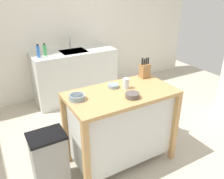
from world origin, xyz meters
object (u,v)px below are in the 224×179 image
object	(u,v)px
kitchen_island	(121,124)
bottle_spray_cleaner	(45,50)
bowl_stoneware_deep	(77,97)
trash_bin	(50,160)
bowl_ceramic_wide	(132,95)
drinking_cup	(126,83)
knife_block	(145,70)
sink_faucet	(70,43)
bottle_dish_soap	(38,51)
bowl_ceramic_small	(113,86)

from	to	relation	value
kitchen_island	bottle_spray_cleaner	bearing A→B (deg)	100.04
bowl_stoneware_deep	trash_bin	xyz separation A→B (m)	(-0.35, -0.02, -0.62)
kitchen_island	bowl_ceramic_wide	size ratio (longest dim) A/B	8.18
bowl_stoneware_deep	drinking_cup	size ratio (longest dim) A/B	1.35
bowl_ceramic_wide	bowl_stoneware_deep	size ratio (longest dim) A/B	0.91
bowl_stoneware_deep	bottle_spray_cleaner	size ratio (longest dim) A/B	0.80
knife_block	sink_faucet	distance (m)	1.79
bottle_dish_soap	bottle_spray_cleaner	xyz separation A→B (m)	(0.12, 0.06, -0.01)
sink_faucet	bottle_spray_cleaner	xyz separation A→B (m)	(-0.49, -0.17, -0.02)
trash_bin	bowl_ceramic_small	bearing A→B (deg)	7.01
bowl_ceramic_small	bottle_dish_soap	distance (m)	1.66
bowl_ceramic_wide	sink_faucet	world-z (taller)	sink_faucet
knife_block	sink_faucet	size ratio (longest dim) A/B	1.16
trash_bin	sink_faucet	bearing A→B (deg)	62.69
knife_block	bowl_ceramic_small	distance (m)	0.49
bottle_dish_soap	bowl_ceramic_wide	bearing A→B (deg)	-76.31
bowl_ceramic_wide	drinking_cup	xyz separation A→B (m)	(0.07, 0.22, 0.03)
bottle_dish_soap	drinking_cup	bearing A→B (deg)	-72.44
knife_block	bottle_spray_cleaner	world-z (taller)	knife_block
bowl_ceramic_small	drinking_cup	size ratio (longest dim) A/B	1.04
kitchen_island	knife_block	size ratio (longest dim) A/B	4.62
kitchen_island	bottle_dish_soap	world-z (taller)	bottle_dish_soap
bowl_ceramic_small	bowl_ceramic_wide	bearing A→B (deg)	-82.50
knife_block	bottle_dish_soap	world-z (taller)	knife_block
knife_block	bottle_dish_soap	bearing A→B (deg)	120.70
kitchen_island	knife_block	distance (m)	0.71
knife_block	bottle_dish_soap	size ratio (longest dim) A/B	1.20
drinking_cup	bowl_ceramic_small	bearing A→B (deg)	140.79
drinking_cup	bottle_spray_cleaner	xyz separation A→B (m)	(-0.42, 1.75, 0.02)
knife_block	trash_bin	xyz separation A→B (m)	(-1.30, -0.17, -0.69)
kitchen_island	trash_bin	bearing A→B (deg)	176.76
bowl_ceramic_wide	drinking_cup	bearing A→B (deg)	72.97
kitchen_island	bowl_ceramic_wide	xyz separation A→B (m)	(0.03, -0.17, 0.43)
knife_block	bowl_ceramic_wide	distance (m)	0.59
kitchen_island	trash_bin	xyz separation A→B (m)	(-0.83, 0.05, -0.19)
kitchen_island	knife_block	xyz separation A→B (m)	(0.47, 0.22, 0.49)
bowl_ceramic_wide	bottle_dish_soap	bearing A→B (deg)	103.69
kitchen_island	bowl_ceramic_small	xyz separation A→B (m)	(-0.01, 0.15, 0.42)
knife_block	drinking_cup	distance (m)	0.41
trash_bin	bowl_ceramic_wide	bearing A→B (deg)	-13.95
bowl_stoneware_deep	sink_faucet	size ratio (longest dim) A/B	0.72
knife_block	bowl_stoneware_deep	size ratio (longest dim) A/B	1.61
kitchen_island	drinking_cup	distance (m)	0.47
bowl_ceramic_wide	bottle_spray_cleaner	distance (m)	2.00
knife_block	bowl_ceramic_wide	bearing A→B (deg)	-139.02
bowl_ceramic_small	bowl_stoneware_deep	world-z (taller)	bowl_stoneware_deep
sink_faucet	bowl_ceramic_small	bearing A→B (deg)	-95.71
bottle_spray_cleaner	bottle_dish_soap	bearing A→B (deg)	-152.99
bowl_stoneware_deep	trash_bin	world-z (taller)	bowl_stoneware_deep
bowl_ceramic_small	trash_bin	size ratio (longest dim) A/B	0.19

